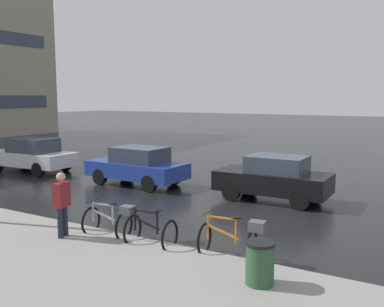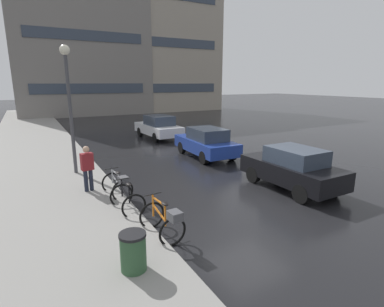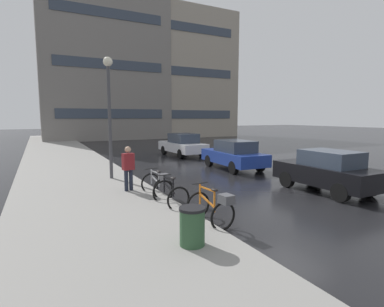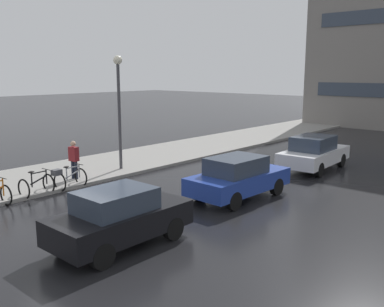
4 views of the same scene
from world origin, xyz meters
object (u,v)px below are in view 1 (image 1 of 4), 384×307
Objects in this scene: bicycle_second at (151,231)px; trash_bin at (260,266)px; bicycle_third at (112,220)px; car_blue at (138,166)px; car_white at (32,155)px; pedestrian at (62,203)px; car_black at (273,178)px; bicycle_nearest at (234,238)px.

bicycle_second is 1.20× the size of trash_bin.
bicycle_second reaches higher than trash_bin.
car_blue is at bearing 31.83° from bicycle_third.
bicycle_third is 0.33× the size of car_blue.
car_white is 2.53× the size of pedestrian.
pedestrian is at bearing 89.17° from trash_bin.
car_black is at bearing -8.54° from bicycle_second.
bicycle_third is 0.36× the size of car_black.
bicycle_third is 6.26m from car_black.
car_white is at bearing 67.79° from bicycle_nearest.
car_white is at bearing 90.70° from car_blue.
car_white is at bearing 65.33° from trash_bin.
bicycle_nearest is 1.55× the size of trash_bin.
car_white is (5.65, 11.01, 0.38)m from bicycle_second.
pedestrian is at bearing 155.75° from car_black.
car_white reaches higher than car_black.
bicycle_nearest is at bearing -112.21° from car_white.
car_blue is (5.73, 4.77, 0.37)m from bicycle_second.
bicycle_third is at bearing 86.24° from bicycle_second.
bicycle_third is 0.31× the size of car_white.
bicycle_third is (0.08, 1.27, 0.08)m from bicycle_second.
car_white reaches higher than bicycle_second.
car_white reaches higher than bicycle_third.
pedestrian is at bearing 104.65° from bicycle_nearest.
bicycle_second is at bearing -93.76° from bicycle_third.
trash_bin is at bearing -101.68° from bicycle_third.
bicycle_nearest is 0.38× the size of car_black.
car_blue is at bearing 22.33° from pedestrian.
car_blue reaches higher than bicycle_third.
car_blue is 2.41× the size of pedestrian.
bicycle_third is at bearing -119.73° from car_white.
car_black is at bearing -88.54° from car_white.
pedestrian is (-6.46, -2.65, 0.21)m from car_blue.
car_blue is at bearing 51.45° from bicycle_nearest.
bicycle_second is at bearing -140.20° from car_blue.
car_black is (5.61, 1.09, 0.28)m from bicycle_nearest.
pedestrian is 1.85× the size of trash_bin.
car_blue reaches higher than trash_bin.
bicycle_nearest is 5.72m from car_black.
bicycle_nearest reaches higher than bicycle_second.
car_white reaches higher than car_blue.
car_black is 7.10m from trash_bin.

